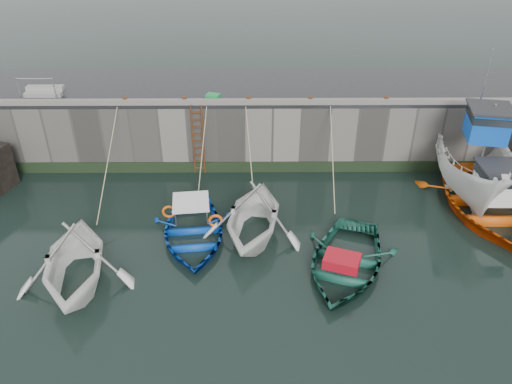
{
  "coord_description": "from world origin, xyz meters",
  "views": [
    {
      "loc": [
        0.37,
        -9.68,
        10.88
      ],
      "look_at": [
        0.48,
        6.24,
        1.2
      ],
      "focal_mm": 35.0,
      "sensor_mm": 36.0,
      "label": 1
    }
  ],
  "objects_px": {
    "bollard_b": "(185,100)",
    "bollard_c": "(249,100)",
    "boat_near_blue": "(193,238)",
    "fish_crate": "(213,98)",
    "boat_near_navy": "(344,267)",
    "bollard_d": "(310,100)",
    "bollard_e": "(386,100)",
    "boat_near_white": "(79,282)",
    "boat_far_white": "(473,162)",
    "ladder": "(198,140)",
    "boat_near_blacktrim": "(253,235)",
    "boat_far_orange": "(486,202)",
    "bollard_a": "(125,100)"
  },
  "relations": [
    {
      "from": "bollard_b",
      "to": "bollard_c",
      "type": "bearing_deg",
      "value": 0.0
    },
    {
      "from": "boat_near_blue",
      "to": "fish_crate",
      "type": "height_order",
      "value": "fish_crate"
    },
    {
      "from": "boat_near_navy",
      "to": "bollard_d",
      "type": "distance_m",
      "value": 7.71
    },
    {
      "from": "bollard_c",
      "to": "bollard_e",
      "type": "distance_m",
      "value": 5.8
    },
    {
      "from": "bollard_c",
      "to": "boat_near_blue",
      "type": "bearing_deg",
      "value": -111.14
    },
    {
      "from": "bollard_d",
      "to": "boat_near_navy",
      "type": "bearing_deg",
      "value": -84.78
    },
    {
      "from": "boat_near_white",
      "to": "boat_near_blue",
      "type": "relative_size",
      "value": 1.0
    },
    {
      "from": "bollard_c",
      "to": "boat_near_white",
      "type": "bearing_deg",
      "value": -125.8
    },
    {
      "from": "boat_near_white",
      "to": "boat_far_white",
      "type": "xyz_separation_m",
      "value": [
        14.79,
        5.87,
        1.23
      ]
    },
    {
      "from": "ladder",
      "to": "boat_near_white",
      "type": "xyz_separation_m",
      "value": [
        -3.29,
        -7.28,
        -1.59
      ]
    },
    {
      "from": "boat_near_blacktrim",
      "to": "boat_far_white",
      "type": "relative_size",
      "value": 0.57
    },
    {
      "from": "boat_far_orange",
      "to": "ladder",
      "type": "bearing_deg",
      "value": 165.89
    },
    {
      "from": "bollard_e",
      "to": "boat_far_orange",
      "type": "bearing_deg",
      "value": -45.16
    },
    {
      "from": "fish_crate",
      "to": "bollard_a",
      "type": "xyz_separation_m",
      "value": [
        -3.68,
        -0.27,
        -0.01
      ]
    },
    {
      "from": "boat_near_white",
      "to": "fish_crate",
      "type": "height_order",
      "value": "fish_crate"
    },
    {
      "from": "boat_near_blacktrim",
      "to": "boat_far_white",
      "type": "bearing_deg",
      "value": 30.34
    },
    {
      "from": "bollard_b",
      "to": "bollard_d",
      "type": "relative_size",
      "value": 1.0
    },
    {
      "from": "boat_near_white",
      "to": "bollard_d",
      "type": "bearing_deg",
      "value": 32.93
    },
    {
      "from": "boat_near_white",
      "to": "boat_near_blue",
      "type": "height_order",
      "value": "boat_near_white"
    },
    {
      "from": "bollard_d",
      "to": "bollard_e",
      "type": "bearing_deg",
      "value": 0.0
    },
    {
      "from": "bollard_a",
      "to": "boat_near_navy",
      "type": "bearing_deg",
      "value": -39.46
    },
    {
      "from": "bollard_a",
      "to": "boat_near_blue",
      "type": "bearing_deg",
      "value": -58.79
    },
    {
      "from": "boat_near_blacktrim",
      "to": "bollard_a",
      "type": "bearing_deg",
      "value": 146.6
    },
    {
      "from": "ladder",
      "to": "boat_near_navy",
      "type": "relative_size",
      "value": 0.66
    },
    {
      "from": "boat_near_white",
      "to": "boat_near_blacktrim",
      "type": "bearing_deg",
      "value": 13.58
    },
    {
      "from": "bollard_e",
      "to": "boat_near_white",
      "type": "bearing_deg",
      "value": -146.0
    },
    {
      "from": "boat_near_blacktrim",
      "to": "bollard_e",
      "type": "distance_m",
      "value": 8.28
    },
    {
      "from": "ladder",
      "to": "bollard_a",
      "type": "height_order",
      "value": "bollard_a"
    },
    {
      "from": "ladder",
      "to": "boat_far_orange",
      "type": "bearing_deg",
      "value": -15.47
    },
    {
      "from": "bollard_b",
      "to": "bollard_e",
      "type": "distance_m",
      "value": 8.5
    },
    {
      "from": "bollard_c",
      "to": "ladder",
      "type": "bearing_deg",
      "value": -171.33
    },
    {
      "from": "boat_near_navy",
      "to": "boat_far_white",
      "type": "height_order",
      "value": "boat_far_white"
    },
    {
      "from": "boat_near_white",
      "to": "fish_crate",
      "type": "relative_size",
      "value": 8.31
    },
    {
      "from": "bollard_a",
      "to": "bollard_e",
      "type": "relative_size",
      "value": 1.0
    },
    {
      "from": "boat_near_white",
      "to": "bollard_a",
      "type": "bearing_deg",
      "value": 77.46
    },
    {
      "from": "boat_near_blacktrim",
      "to": "ladder",
      "type": "bearing_deg",
      "value": 126.59
    },
    {
      "from": "boat_far_white",
      "to": "ladder",
      "type": "bearing_deg",
      "value": -175.44
    },
    {
      "from": "boat_far_orange",
      "to": "bollard_c",
      "type": "relative_size",
      "value": 23.15
    },
    {
      "from": "bollard_d",
      "to": "boat_far_orange",
      "type": "bearing_deg",
      "value": -27.71
    },
    {
      "from": "ladder",
      "to": "bollard_c",
      "type": "height_order",
      "value": "bollard_c"
    },
    {
      "from": "fish_crate",
      "to": "bollard_c",
      "type": "xyz_separation_m",
      "value": [
        1.52,
        -0.27,
        -0.01
      ]
    },
    {
      "from": "boat_near_blue",
      "to": "bollard_c",
      "type": "height_order",
      "value": "bollard_c"
    },
    {
      "from": "boat_far_orange",
      "to": "bollard_d",
      "type": "distance_m",
      "value": 8.1
    },
    {
      "from": "boat_near_blacktrim",
      "to": "bollard_a",
      "type": "distance_m",
      "value": 8.11
    },
    {
      "from": "ladder",
      "to": "boat_near_blacktrim",
      "type": "height_order",
      "value": "ladder"
    },
    {
      "from": "boat_near_navy",
      "to": "boat_far_white",
      "type": "relative_size",
      "value": 0.61
    },
    {
      "from": "fish_crate",
      "to": "bollard_d",
      "type": "distance_m",
      "value": 4.13
    },
    {
      "from": "boat_near_white",
      "to": "boat_near_blue",
      "type": "distance_m",
      "value": 4.2
    },
    {
      "from": "boat_near_blue",
      "to": "boat_near_blacktrim",
      "type": "relative_size",
      "value": 1.01
    },
    {
      "from": "boat_near_blacktrim",
      "to": "bollard_e",
      "type": "xyz_separation_m",
      "value": [
        5.63,
        5.1,
        3.3
      ]
    }
  ]
}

